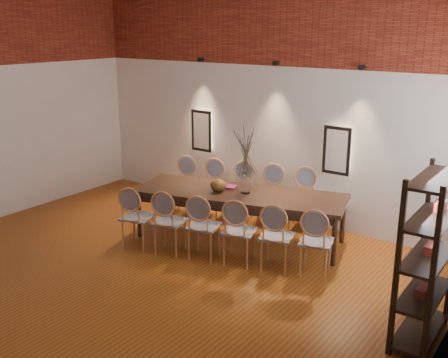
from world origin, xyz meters
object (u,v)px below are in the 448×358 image
Objects in this scene: chair_near_c at (204,226)px; book at (228,187)px; chair_near_b at (170,221)px; chair_far_e at (302,200)px; chair_far_f at (335,204)px; chair_near_a at (138,217)px; shelving_rack at (428,258)px; chair_near_f at (316,241)px; bowl at (218,185)px; chair_far_a at (183,187)px; chair_near_d at (240,231)px; chair_near_e at (277,236)px; vase at (246,183)px; chair_far_c at (240,193)px; chair_far_b at (211,190)px; dining_table at (240,216)px; chair_far_d at (270,196)px.

chair_near_c reaches higher than book.
chair_near_b is 3.62× the size of book.
chair_far_e and chair_far_f have the same top height.
chair_near_a is 0.52× the size of shelving_rack.
chair_near_f is 3.92× the size of bowl.
chair_near_d is at bearing 134.89° from chair_far_a.
chair_near_e is 3.13× the size of vase.
shelving_rack is at bearing -29.68° from chair_near_e.
chair_far_c is 3.86m from shelving_rack.
chair_near_d is at bearing 123.59° from chair_far_b.
chair_far_a reaches higher than dining_table.
chair_near_c is at bearing 180.00° from chair_near_f.
chair_far_e is 1.43m from bowl.
chair_near_c is 1.00× the size of chair_near_d.
chair_far_b and chair_far_d have the same top height.
chair_far_e is 0.52m from chair_far_f.
chair_near_b is (0.50, 0.14, 0.00)m from chair_near_a.
chair_near_b is at bearing 36.98° from chair_far_f.
chair_near_b is at bearing 180.00° from chair_near_d.
chair_near_f is 1.56m from chair_far_f.
chair_near_f is at bearing 143.02° from chair_far_b.
bowl is at bearing 58.19° from chair_near_b.
chair_near_c is at bearing 45.11° from chair_far_f.
chair_near_e is 1.00× the size of chair_far_d.
chair_near_d is at bearing 180.00° from chair_near_f.
dining_table is 3.30× the size of chair_near_e.
book is (-0.24, 0.90, 0.30)m from chair_near_c.
bowl is (-0.34, -0.96, 0.37)m from chair_far_d.
chair_near_e is at bearing -17.81° from bowl.
chair_far_c is at bearing 71.63° from chair_near_b.
shelving_rack is at bearing -38.64° from chair_near_f.
chair_near_d is 3.62× the size of book.
shelving_rack is at bearing -19.90° from chair_near_c.
chair_far_a is 3.92× the size of bowl.
chair_near_b is at bearing 56.41° from chair_far_d.
chair_near_d is (1.49, 0.42, 0.00)m from chair_near_a.
chair_near_c is 1.00× the size of chair_far_e.
book is (-1.23, 0.62, 0.30)m from chair_near_e.
chair_far_c is at bearing 101.24° from bowl.
chair_near_a is 4.03m from shelving_rack.
chair_far_b is at bearing 143.02° from chair_near_f.
vase reaches higher than bowl.
chair_far_c is at bearing 180.00° from chair_far_b.
chair_near_b reaches higher than dining_table.
shelving_rack is at bearing -14.86° from chair_near_a.
chair_far_c is at bearing -0.00° from chair_far_f.
bowl is 3.39m from shelving_rack.
chair_far_b is 2.07m from chair_far_f.
bowl is (-0.83, -1.10, 0.37)m from chair_far_e.
chair_near_c is 1.00× the size of chair_far_a.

